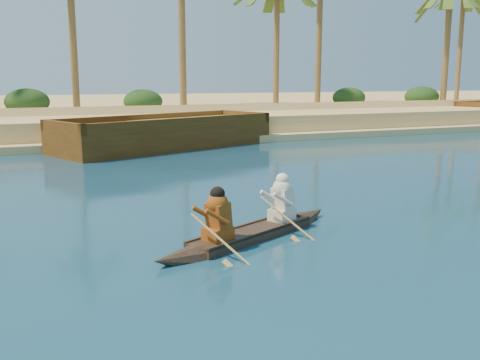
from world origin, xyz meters
name	(u,v)px	position (x,y,z in m)	size (l,w,h in m)	color
sandy_embankment	(108,110)	(0.00, 46.89, 0.53)	(150.00, 51.00, 1.50)	#D5C378
palm_grove	(133,11)	(0.00, 35.00, 8.00)	(110.00, 14.00, 16.00)	#2A4A1A
shrub_cluster	(148,112)	(0.00, 31.50, 1.20)	(100.00, 6.00, 2.40)	black
canoe	(252,225)	(-3.91, 6.40, 0.28)	(5.05, 2.79, 1.44)	#392B1F
barge_mid	(166,135)	(-1.41, 22.00, 0.64)	(11.52, 7.34, 1.82)	#5B3713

